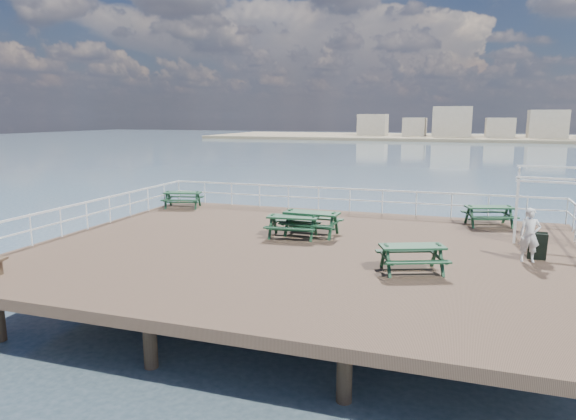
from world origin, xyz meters
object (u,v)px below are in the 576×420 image
Objects in this scene: picnic_table_a at (183,196)px; picnic_table_e at (412,253)px; picnic_table_d at (312,218)px; person at (530,235)px; picnic_table_c at (489,212)px; trellis_arbor at (548,209)px; picnic_table_b at (293,222)px.

picnic_table_e reaches higher than picnic_table_a.
person is at bearing -7.58° from picnic_table_d.
trellis_arbor is (1.72, -2.33, 0.61)m from picnic_table_c.
picnic_table_d is 5.23m from picnic_table_e.
picnic_table_c is at bearing 50.54° from picnic_table_e.
picnic_table_e is (4.44, -2.88, -0.01)m from picnic_table_b.
person reaches higher than picnic_table_e.
picnic_table_b is at bearing -45.72° from picnic_table_a.
picnic_table_a is at bearing 126.51° from picnic_table_e.
trellis_arbor reaches higher than picnic_table_c.
picnic_table_d is 8.13m from trellis_arbor.
trellis_arbor is at bearing 8.72° from picnic_table_b.
picnic_table_c is (13.68, 0.22, 0.03)m from picnic_table_a.
picnic_table_a is 13.68m from picnic_table_c.
person is (3.22, 2.16, 0.26)m from picnic_table_e.
picnic_table_c is (6.78, 4.38, 0.00)m from picnic_table_b.
trellis_arbor reaches higher than picnic_table_d.
picnic_table_b is 0.89× the size of picnic_table_e.
picnic_table_e is (3.91, -3.47, -0.07)m from picnic_table_d.
picnic_table_e is at bearing -46.45° from picnic_table_a.
picnic_table_e is 6.42m from trellis_arbor.
trellis_arbor reaches higher than picnic_table_b.
picnic_table_a is 0.76× the size of trellis_arbor.
picnic_table_d is 7.26m from person.
picnic_table_b reaches higher than picnic_table_e.
picnic_table_c is 1.00× the size of picnic_table_e.
picnic_table_d is at bearing -165.55° from picnic_table_c.
picnic_table_b is 8.08m from picnic_table_c.
picnic_table_b is 0.93× the size of picnic_table_d.
picnic_table_d is (-6.25, -3.80, 0.06)m from picnic_table_c.
picnic_table_c is 1.04× the size of picnic_table_d.
picnic_table_a is 15.36m from person.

